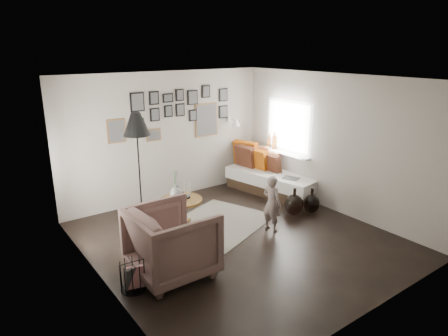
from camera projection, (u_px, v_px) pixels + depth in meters
ground at (239, 239)px, 6.60m from camera, size 4.80×4.80×0.00m
wall_back at (167, 137)px, 8.07m from camera, size 4.50×0.00×4.50m
wall_front at (376, 214)px, 4.36m from camera, size 4.50×0.00×4.50m
wall_left at (98, 194)px, 4.95m from camera, size 0.00×4.80×4.80m
wall_right at (334, 144)px, 7.48m from camera, size 0.00×4.80×4.80m
ceiling at (241, 79)px, 5.84m from camera, size 4.80×4.80×0.00m
door_left at (73, 186)px, 5.96m from camera, size 0.00×2.14×2.14m
window_right at (281, 149)px, 8.58m from camera, size 0.15×1.32×1.30m
gallery_wall at (179, 114)px, 8.09m from camera, size 2.74×0.03×1.08m
wall_sconce at (236, 123)px, 8.69m from camera, size 0.18×0.36×0.16m
rug at (214, 226)px, 7.07m from camera, size 2.46×2.09×0.01m
pedestal_table at (182, 215)px, 6.88m from camera, size 0.72×0.72×0.57m
vase at (176, 191)px, 6.71m from camera, size 0.21×0.21×0.51m
candles at (187, 191)px, 6.81m from camera, size 0.12×0.12×0.27m
daybed at (271, 177)px, 8.71m from camera, size 1.27×2.21×1.02m
magazine_on_daybed at (291, 178)px, 8.14m from camera, size 0.33×0.37×0.02m
armchair at (172, 242)px, 5.47m from camera, size 1.08×1.05×0.98m
armchair_cushion at (172, 240)px, 5.53m from camera, size 0.46×0.48×0.20m
floor_lamp at (137, 128)px, 6.85m from camera, size 0.46×0.46×1.98m
magazine_basket at (133, 276)px, 5.18m from camera, size 0.35×0.35×0.40m
demijohn_large at (294, 205)px, 7.50m from camera, size 0.35×0.35×0.53m
demijohn_small at (311, 204)px, 7.61m from camera, size 0.31×0.31×0.48m
child at (272, 204)px, 6.78m from camera, size 0.30×0.40×0.99m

